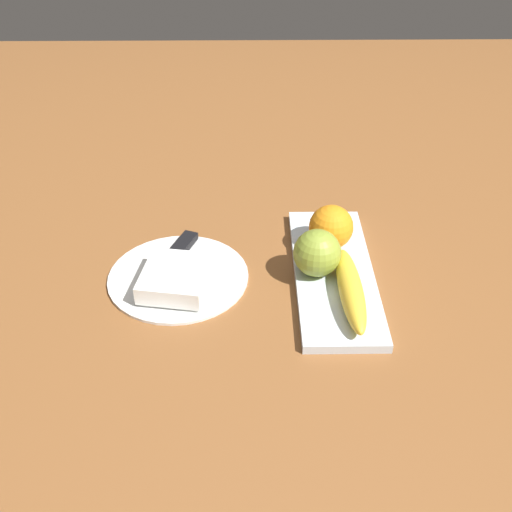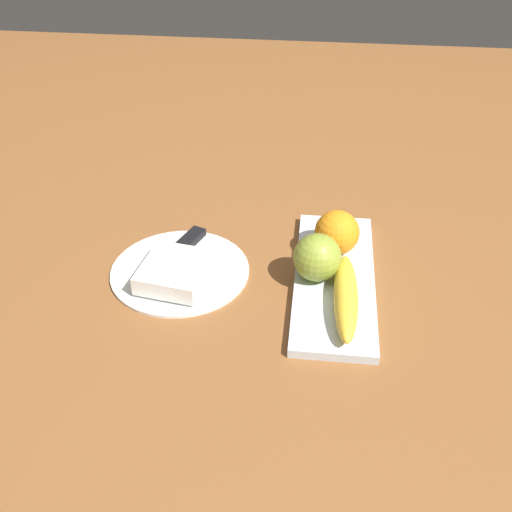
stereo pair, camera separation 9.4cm
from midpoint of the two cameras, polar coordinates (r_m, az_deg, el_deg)
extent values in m
plane|color=brown|center=(0.97, 5.38, -2.05)|extent=(2.40, 2.40, 0.00)
cube|color=silver|center=(0.96, 4.51, -1.83)|extent=(0.34, 0.12, 0.01)
sphere|color=olive|center=(0.93, 2.87, 0.19)|extent=(0.07, 0.07, 0.07)
ellipsoid|color=yellow|center=(0.90, 5.72, -3.21)|extent=(0.19, 0.04, 0.04)
sphere|color=orange|center=(0.99, 4.34, 2.61)|extent=(0.07, 0.07, 0.07)
cylinder|color=white|center=(0.97, -10.01, -2.02)|extent=(0.22, 0.22, 0.01)
cube|color=white|center=(0.94, -10.35, -2.14)|extent=(0.12, 0.11, 0.03)
cube|color=silver|center=(0.98, -11.36, -1.58)|extent=(0.15, 0.07, 0.00)
cube|color=black|center=(1.02, -9.72, 0.58)|extent=(0.09, 0.06, 0.01)
camera|label=1|loc=(0.05, -92.86, -2.13)|focal=42.97mm
camera|label=2|loc=(0.05, 87.14, 2.13)|focal=42.97mm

